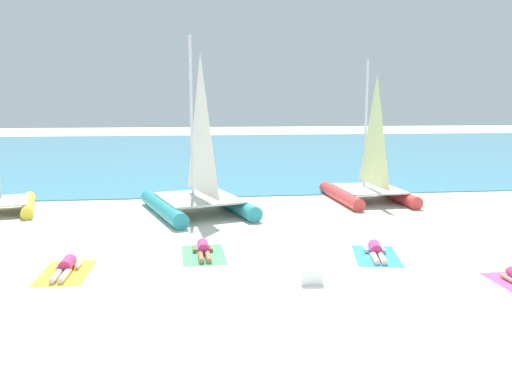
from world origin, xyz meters
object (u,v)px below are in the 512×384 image
sunbather_center_right (376,250)px  sailboat_teal (198,188)px  towel_center_left (204,255)px  cooler_box (311,276)px  sailboat_red (369,181)px  sunbather_leftmost (66,267)px  towel_center_right (376,256)px  towel_leftmost (66,273)px  sunbather_center_left (203,249)px

sunbather_center_right → sailboat_teal: bearing=139.9°
towel_center_left → cooler_box: cooler_box is taller
towel_center_left → sunbather_center_right: 4.49m
sailboat_red → sunbather_center_right: 7.67m
sunbather_leftmost → sailboat_red: bearing=38.8°
sunbather_leftmost → sunbather_center_right: bearing=4.2°
towel_center_right → sailboat_teal: bearing=127.5°
sunbather_leftmost → sunbather_center_right: (7.68, 0.43, 0.00)m
sailboat_teal → towel_leftmost: 7.09m
sailboat_teal → cooler_box: sailboat_teal is taller
sailboat_red → sunbather_leftmost: bearing=-144.8°
sunbather_center_left → towel_center_right: (4.43, -0.72, -0.13)m
sunbather_leftmost → sunbather_center_right: 7.69m
towel_leftmost → sailboat_red: bearing=38.0°
sunbather_center_left → sunbather_center_right: 4.49m
sailboat_red → sunbather_center_right: sailboat_red is taller
sailboat_red → sunbather_center_left: bearing=-137.9°
sailboat_red → towel_center_right: 7.74m
towel_center_right → sunbather_center_left: bearing=170.8°
towel_center_right → cooler_box: size_ratio=3.80×
sailboat_teal → towel_leftmost: (-3.18, -6.27, -0.92)m
sailboat_red → sunbather_leftmost: sailboat_red is taller
towel_center_left → sunbather_center_right: size_ratio=1.22×
sailboat_teal → sunbather_center_right: size_ratio=3.98×
towel_leftmost → sunbather_center_left: 3.43m
sunbather_center_right → sailboat_red: bearing=84.6°
sailboat_teal → cooler_box: bearing=-89.7°
sunbather_leftmost → cooler_box: (5.52, -1.47, 0.05)m
towel_leftmost → towel_center_right: same height
sunbather_leftmost → sunbather_center_left: 3.41m
sunbather_center_left → towel_center_right: 4.49m
towel_center_right → cooler_box: bearing=-139.5°
sunbather_center_left → towel_center_right: bearing=-11.1°
towel_center_left → sunbather_leftmost: bearing=-162.6°
sailboat_teal → sunbather_center_left: sailboat_teal is taller
sunbather_center_left → sailboat_red: bearing=42.7°
sunbather_center_left → towel_leftmost: bearing=-162.4°
sailboat_red → towel_leftmost: (-9.96, -7.78, -0.82)m
sunbather_center_left → cooler_box: size_ratio=3.13×
sunbather_leftmost → towel_leftmost: bearing=-90.0°
towel_center_left → sailboat_teal: bearing=90.6°
towel_leftmost → towel_center_right: 7.68m
sunbather_center_right → cooler_box: cooler_box is taller
towel_leftmost → sunbather_leftmost: bearing=89.0°
towel_center_left → towel_leftmost: bearing=-161.5°
sunbather_center_left → towel_center_left: bearing=-90.0°
sunbather_leftmost → sunbather_center_left: same height
towel_leftmost → towel_center_left: same height
towel_leftmost → sunbather_leftmost: sunbather_leftmost is taller
sunbather_leftmost → towel_center_left: (3.23, 1.01, -0.13)m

